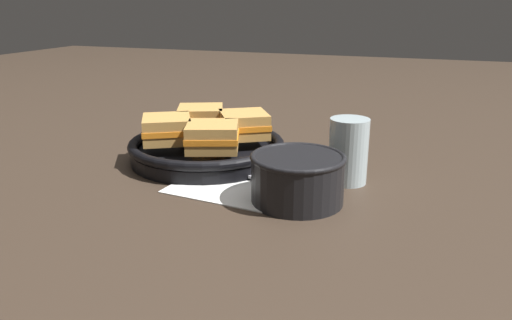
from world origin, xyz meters
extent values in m
plane|color=#382B21|center=(0.00, 0.00, 0.00)|extent=(4.00, 4.00, 0.00)
cube|color=white|center=(-0.03, 0.00, 0.00)|extent=(0.22, 0.19, 0.00)
cylinder|color=black|center=(0.08, -0.03, 0.04)|extent=(0.14, 0.14, 0.07)
cylinder|color=orange|center=(0.08, -0.03, 0.06)|extent=(0.12, 0.12, 0.01)
torus|color=black|center=(0.08, -0.03, 0.07)|extent=(0.14, 0.14, 0.01)
cube|color=#B7B7BC|center=(-0.03, 0.03, 0.01)|extent=(0.10, 0.05, 0.01)
ellipsoid|color=#B7B7BC|center=(0.04, 0.00, 0.01)|extent=(0.06, 0.04, 0.01)
cylinder|color=black|center=(-0.14, 0.10, 0.01)|extent=(0.28, 0.28, 0.02)
torus|color=black|center=(-0.14, 0.10, 0.03)|extent=(0.29, 0.29, 0.02)
cube|color=#C18E47|center=(-0.20, 0.06, 0.05)|extent=(0.12, 0.12, 0.02)
cube|color=orange|center=(-0.20, 0.06, 0.07)|extent=(0.12, 0.12, 0.01)
cube|color=#C18E47|center=(-0.20, 0.06, 0.08)|extent=(0.12, 0.12, 0.02)
cube|color=#C18E47|center=(-0.10, 0.04, 0.05)|extent=(0.11, 0.11, 0.02)
cube|color=orange|center=(-0.10, 0.04, 0.07)|extent=(0.11, 0.11, 0.01)
cube|color=#C18E47|center=(-0.10, 0.04, 0.08)|extent=(0.11, 0.11, 0.02)
cube|color=#C18E47|center=(-0.08, 0.14, 0.05)|extent=(0.12, 0.12, 0.02)
cube|color=orange|center=(-0.08, 0.14, 0.07)|extent=(0.12, 0.12, 0.01)
cube|color=#C18E47|center=(-0.08, 0.14, 0.08)|extent=(0.12, 0.12, 0.02)
cube|color=#C18E47|center=(-0.18, 0.16, 0.05)|extent=(0.11, 0.11, 0.02)
cube|color=orange|center=(-0.18, 0.16, 0.07)|extent=(0.12, 0.12, 0.01)
cube|color=#C18E47|center=(-0.18, 0.16, 0.08)|extent=(0.11, 0.11, 0.02)
cylinder|color=silver|center=(0.13, 0.08, 0.05)|extent=(0.06, 0.06, 0.11)
camera|label=1|loc=(0.26, -0.71, 0.29)|focal=35.00mm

